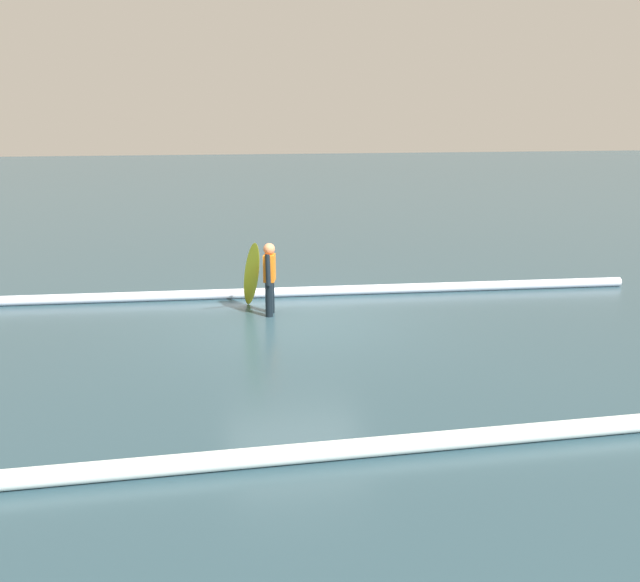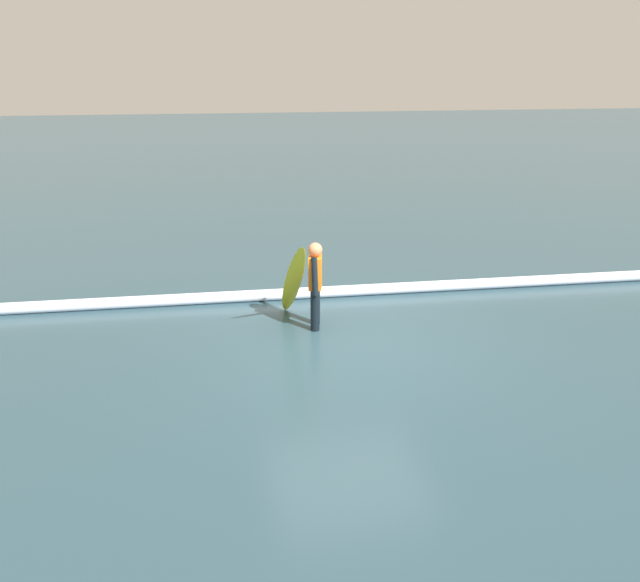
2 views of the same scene
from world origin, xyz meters
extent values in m
plane|color=#2B4752|center=(0.00, 0.00, 0.00)|extent=(126.88, 126.88, 0.00)
cylinder|color=black|center=(0.40, -0.62, 0.33)|extent=(0.14, 0.14, 0.65)
cylinder|color=black|center=(0.33, -0.89, 0.33)|extent=(0.14, 0.14, 0.65)
cube|color=orange|center=(0.36, -0.76, 0.91)|extent=(0.28, 0.38, 0.51)
sphere|color=#C67850|center=(0.36, -0.76, 1.27)|extent=(0.22, 0.22, 0.22)
cylinder|color=black|center=(0.42, -0.55, 0.91)|extent=(0.09, 0.18, 0.59)
cylinder|color=black|center=(0.31, -0.97, 0.91)|extent=(0.09, 0.25, 0.58)
ellipsoid|color=yellow|center=(0.69, -0.85, 0.75)|extent=(0.29, 1.59, 1.53)
ellipsoid|color=red|center=(0.69, -0.85, 0.76)|extent=(0.12, 1.27, 1.23)
cylinder|color=white|center=(0.00, -2.10, 0.10)|extent=(15.17, 1.27, 0.20)
camera|label=1|loc=(2.14, 12.48, 3.64)|focal=40.75mm
camera|label=2|loc=(2.39, 8.24, 3.76)|focal=35.15mm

